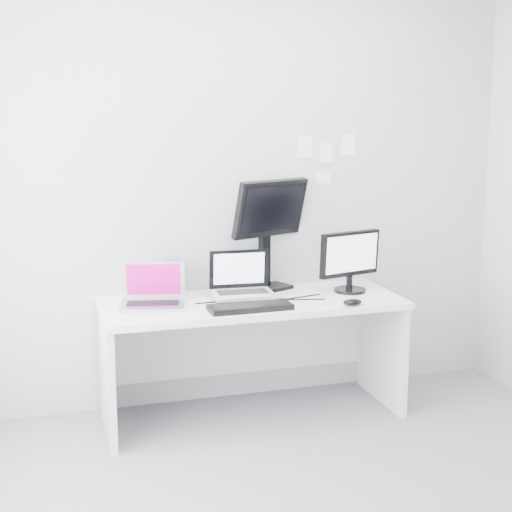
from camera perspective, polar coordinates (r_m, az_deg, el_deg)
name	(u,v)px	position (r m, az deg, el deg)	size (l,w,h in m)	color
back_wall	(236,191)	(4.64, -1.54, 5.05)	(3.60, 3.60, 0.00)	#B4B7B9
desk	(252,358)	(4.52, -0.32, -7.91)	(1.80, 0.70, 0.73)	white
macbook	(152,285)	(4.24, -8.03, -2.20)	(0.36, 0.27, 0.27)	#B1B1B6
speaker	(172,278)	(4.56, -6.52, -1.69)	(0.10, 0.10, 0.21)	black
dell_laptop	(243,276)	(4.36, -1.02, -1.57)	(0.36, 0.28, 0.30)	#ACAEB3
rear_monitor	(268,233)	(4.62, 0.93, 1.76)	(0.53, 0.19, 0.72)	black
samsung_monitor	(351,261)	(4.62, 7.33, -0.36)	(0.43, 0.20, 0.40)	black
keyboard	(250,307)	(4.19, -0.45, -3.98)	(0.47, 0.17, 0.03)	black
mouse	(353,302)	(4.32, 7.47, -3.56)	(0.12, 0.08, 0.04)	black
wall_note_0	(304,147)	(4.75, 3.76, 8.42)	(0.10, 0.00, 0.14)	white
wall_note_1	(326,153)	(4.81, 5.45, 7.95)	(0.09, 0.00, 0.13)	white
wall_note_2	(348,145)	(4.87, 7.11, 8.53)	(0.10, 0.00, 0.14)	white
wall_note_3	(323,178)	(4.81, 5.19, 6.04)	(0.11, 0.00, 0.08)	white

